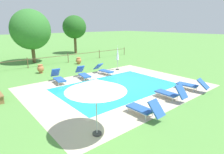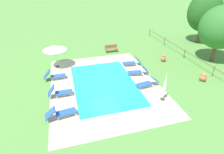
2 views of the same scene
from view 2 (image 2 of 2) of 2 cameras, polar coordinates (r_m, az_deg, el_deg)
name	(u,v)px [view 2 (image 2 of 2)]	position (r m, az deg, el deg)	size (l,w,h in m)	color
ground_plane	(104,83)	(15.40, -2.49, -2.09)	(160.00, 160.00, 0.00)	#599342
pool_deck_paving	(104,83)	(15.40, -2.49, -2.08)	(11.67, 8.95, 0.01)	beige
swimming_pool_water	(104,83)	(15.40, -2.49, -2.07)	(7.87, 5.15, 0.01)	#23A8C1
pool_coping_rim	(104,83)	(15.40, -2.49, -2.06)	(8.35, 5.63, 0.01)	beige
sun_lounger_north_near_steps	(132,62)	(18.36, 6.30, 4.75)	(0.81, 1.92, 0.98)	#2856A8
sun_lounger_north_mid	(60,92)	(14.19, -16.24, -4.62)	(0.62, 1.84, 1.01)	#2856A8
sun_lounger_north_far	(62,113)	(12.25, -15.84, -10.96)	(0.87, 2.04, 0.87)	#2856A8
sun_lounger_north_end	(55,76)	(16.57, -17.80, 0.42)	(0.66, 1.90, 0.97)	#2856A8
sun_lounger_south_near_corner	(147,83)	(15.04, 11.17, -1.86)	(0.85, 2.03, 0.87)	#2856A8
sun_lounger_south_far	(138,71)	(16.65, 8.21, 1.79)	(0.89, 1.98, 0.94)	#2856A8
patio_umbrella_open_foreground	(54,48)	(18.24, -17.98, 8.89)	(2.29, 2.29, 2.31)	#383838
patio_umbrella_closed_row_west	(165,83)	(13.25, 16.74, -1.89)	(0.32, 0.32, 2.28)	#383838
wooden_bench_lawn_side	(111,48)	(21.68, -0.25, 9.19)	(0.45, 1.50, 0.87)	olive
terracotta_urn_near_fence	(163,58)	(19.89, 16.06, 5.83)	(0.56, 0.56, 0.77)	#C67547
terracotta_urn_by_tree	(203,77)	(17.44, 27.16, -0.14)	(0.61, 0.61, 0.70)	#C67547
perimeter_fence	(198,60)	(19.97, 25.82, 4.96)	(21.83, 0.08, 1.05)	brown
tree_far_west	(221,28)	(21.32, 31.57, 13.35)	(4.19, 4.19, 5.75)	brown
tree_west_mid	(205,12)	(26.86, 27.54, 17.96)	(4.16, 4.16, 6.47)	brown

